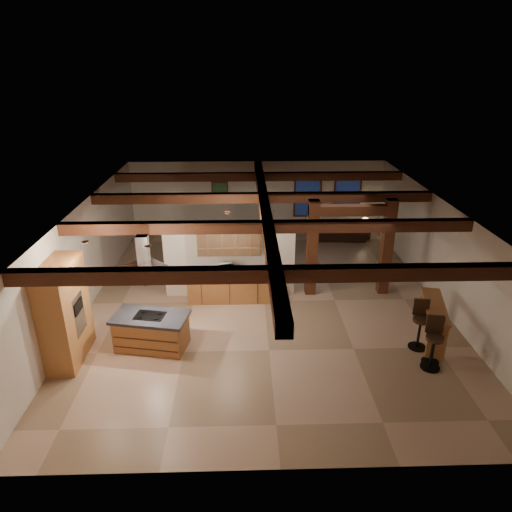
{
  "coord_description": "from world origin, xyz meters",
  "views": [
    {
      "loc": [
        -0.59,
        -11.74,
        6.42
      ],
      "look_at": [
        -0.23,
        0.5,
        1.23
      ],
      "focal_mm": 32.0,
      "sensor_mm": 36.0,
      "label": 1
    }
  ],
  "objects_px": {
    "kitchen_island": "(151,331)",
    "sofa": "(338,232)",
    "dining_table": "(239,249)",
    "bar_counter": "(433,316)"
  },
  "relations": [
    {
      "from": "dining_table",
      "to": "bar_counter",
      "type": "height_order",
      "value": "bar_counter"
    },
    {
      "from": "dining_table",
      "to": "bar_counter",
      "type": "relative_size",
      "value": 1.03
    },
    {
      "from": "kitchen_island",
      "to": "dining_table",
      "type": "bearing_deg",
      "value": 69.0
    },
    {
      "from": "dining_table",
      "to": "bar_counter",
      "type": "xyz_separation_m",
      "value": [
        4.82,
        -5.35,
        0.31
      ]
    },
    {
      "from": "dining_table",
      "to": "sofa",
      "type": "distance_m",
      "value": 4.27
    },
    {
      "from": "dining_table",
      "to": "kitchen_island",
      "type": "bearing_deg",
      "value": -113.2
    },
    {
      "from": "kitchen_island",
      "to": "dining_table",
      "type": "distance_m",
      "value": 5.86
    },
    {
      "from": "sofa",
      "to": "kitchen_island",
      "type": "bearing_deg",
      "value": 54.34
    },
    {
      "from": "kitchen_island",
      "to": "bar_counter",
      "type": "height_order",
      "value": "bar_counter"
    },
    {
      "from": "kitchen_island",
      "to": "sofa",
      "type": "height_order",
      "value": "kitchen_island"
    }
  ]
}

